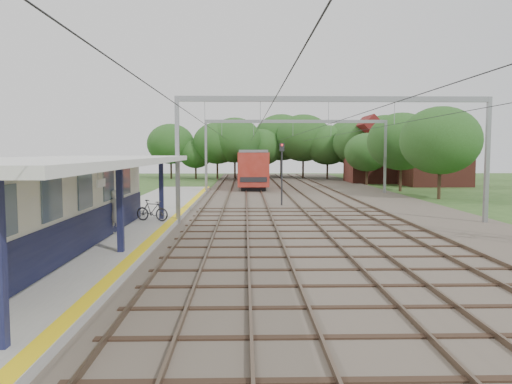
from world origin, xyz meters
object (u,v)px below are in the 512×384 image
object	(u,v)px
person	(115,212)
signal_post	(282,166)
bicycle	(152,210)
train	(251,164)

from	to	relation	value
person	signal_post	distance (m)	16.49
person	bicycle	bearing A→B (deg)	-79.28
person	bicycle	size ratio (longest dim) A/B	1.06
bicycle	train	distance (m)	41.81
person	signal_post	world-z (taller)	signal_post
train	bicycle	bearing A→B (deg)	-97.92
person	train	xyz separation A→B (m)	(6.65, 45.49, 0.94)
train	signal_post	bearing A→B (deg)	-86.63
person	bicycle	distance (m)	4.22
train	signal_post	xyz separation A→B (m)	(1.85, -31.46, 0.71)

